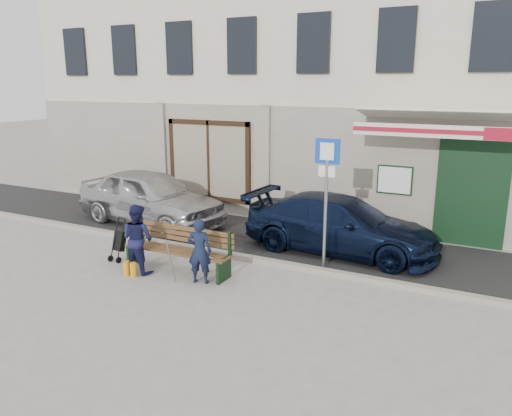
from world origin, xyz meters
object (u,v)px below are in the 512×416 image
Objects in this scene: parking_sign at (326,183)px; bench at (176,250)px; car_silver at (150,197)px; car_navy at (340,225)px; stroller at (119,242)px; man at (200,251)px; woman at (138,239)px.

parking_sign reaches higher than bench.
car_silver is 5.41m from car_navy.
stroller is at bearing 126.14° from car_navy.
bench is 1.84× the size of man.
woman is at bearing -153.26° from parking_sign.
parking_sign is at bearing -144.78° from woman.
woman is at bearing 135.93° from car_navy.
car_navy is at bearing 88.43° from parking_sign.
man is (-1.86, -3.03, 0.00)m from car_navy.
man is (0.80, -0.30, 0.19)m from bench.
man is (-1.90, -1.84, -1.20)m from parking_sign.
woman reaches higher than stroller.
car_silver is at bearing 93.88° from car_navy.
car_navy is 3.81m from bench.
stroller is (-4.16, -2.76, -0.23)m from car_navy.
stroller is at bearing -25.25° from man.
car_silver is 5.65m from parking_sign.
woman is 0.97m from stroller.
bench is at bearing -153.51° from parking_sign.
parking_sign is 1.91× the size of woman.
parking_sign reaches higher than car_silver.
woman is (-1.45, -0.09, 0.07)m from man.
car_silver is 3.10× the size of woman.
car_silver is at bearing 124.57° from stroller.
man reaches higher than stroller.
bench reaches higher than stroller.
parking_sign is at bearing 29.89° from stroller.
man is 1.45m from woman.
car_silver reaches higher than woman.
woman is (-3.35, -1.94, -1.13)m from parking_sign.
car_silver is at bearing -49.99° from woman.
car_silver is 1.86× the size of bench.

